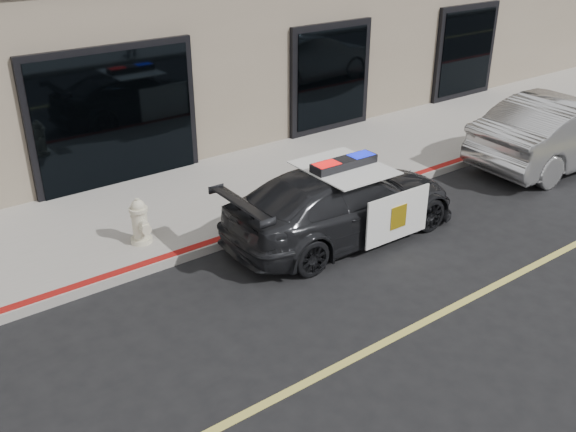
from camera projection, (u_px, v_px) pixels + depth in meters
ground at (405, 332)px, 8.71m from camera, size 120.00×120.00×0.00m
sidewalk_n at (208, 199)px, 12.46m from camera, size 60.00×3.50×0.15m
police_car at (343, 202)px, 10.97m from camera, size 2.11×4.45×1.43m
silver_sedan at (566, 130)px, 14.00m from camera, size 2.19×4.91×1.56m
fire_hydrant at (140, 222)px, 10.55m from camera, size 0.36×0.50×0.79m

